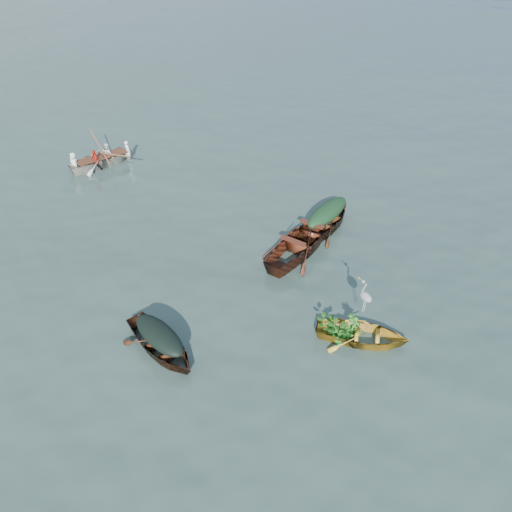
{
  "coord_description": "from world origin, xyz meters",
  "views": [
    {
      "loc": [
        -6.92,
        -8.62,
        9.1
      ],
      "look_at": [
        -0.86,
        1.53,
        0.5
      ],
      "focal_mm": 35.0,
      "sensor_mm": 36.0,
      "label": 1
    }
  ],
  "objects_px": {
    "open_wooden_boat": "(302,251)",
    "rowed_boat": "(103,166)",
    "yellow_dinghy": "(361,340)",
    "green_tarp_boat": "(326,230)",
    "dark_covered_boat": "(162,351)",
    "heron": "(365,301)"
  },
  "relations": [
    {
      "from": "yellow_dinghy",
      "to": "dark_covered_boat",
      "type": "bearing_deg",
      "value": 107.17
    },
    {
      "from": "open_wooden_boat",
      "to": "rowed_boat",
      "type": "height_order",
      "value": "open_wooden_boat"
    },
    {
      "from": "rowed_boat",
      "to": "heron",
      "type": "height_order",
      "value": "heron"
    },
    {
      "from": "dark_covered_boat",
      "to": "heron",
      "type": "distance_m",
      "value": 5.2
    },
    {
      "from": "open_wooden_boat",
      "to": "heron",
      "type": "relative_size",
      "value": 5.16
    },
    {
      "from": "green_tarp_boat",
      "to": "heron",
      "type": "height_order",
      "value": "heron"
    },
    {
      "from": "heron",
      "to": "yellow_dinghy",
      "type": "bearing_deg",
      "value": -174.81
    },
    {
      "from": "yellow_dinghy",
      "to": "heron",
      "type": "xyz_separation_m",
      "value": [
        0.35,
        0.43,
        0.84
      ]
    },
    {
      "from": "dark_covered_boat",
      "to": "rowed_boat",
      "type": "distance_m",
      "value": 11.04
    },
    {
      "from": "heron",
      "to": "rowed_boat",
      "type": "bearing_deg",
      "value": 57.12
    },
    {
      "from": "open_wooden_boat",
      "to": "rowed_boat",
      "type": "relative_size",
      "value": 1.25
    },
    {
      "from": "dark_covered_boat",
      "to": "green_tarp_boat",
      "type": "xyz_separation_m",
      "value": [
        6.8,
        2.31,
        0.0
      ]
    },
    {
      "from": "yellow_dinghy",
      "to": "open_wooden_boat",
      "type": "height_order",
      "value": "open_wooden_boat"
    },
    {
      "from": "green_tarp_boat",
      "to": "heron",
      "type": "distance_m",
      "value": 4.67
    },
    {
      "from": "dark_covered_boat",
      "to": "open_wooden_boat",
      "type": "xyz_separation_m",
      "value": [
        5.4,
        1.71,
        0.0
      ]
    },
    {
      "from": "yellow_dinghy",
      "to": "green_tarp_boat",
      "type": "xyz_separation_m",
      "value": [
        2.35,
        4.57,
        0.0
      ]
    },
    {
      "from": "green_tarp_boat",
      "to": "open_wooden_boat",
      "type": "xyz_separation_m",
      "value": [
        -1.4,
        -0.59,
        0.0
      ]
    },
    {
      "from": "rowed_boat",
      "to": "dark_covered_boat",
      "type": "bearing_deg",
      "value": 161.55
    },
    {
      "from": "open_wooden_boat",
      "to": "rowed_boat",
      "type": "bearing_deg",
      "value": -2.72
    },
    {
      "from": "green_tarp_boat",
      "to": "heron",
      "type": "xyz_separation_m",
      "value": [
        -2.0,
        -4.14,
        0.84
      ]
    },
    {
      "from": "yellow_dinghy",
      "to": "heron",
      "type": "bearing_deg",
      "value": 5.19
    },
    {
      "from": "yellow_dinghy",
      "to": "green_tarp_boat",
      "type": "height_order",
      "value": "green_tarp_boat"
    }
  ]
}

